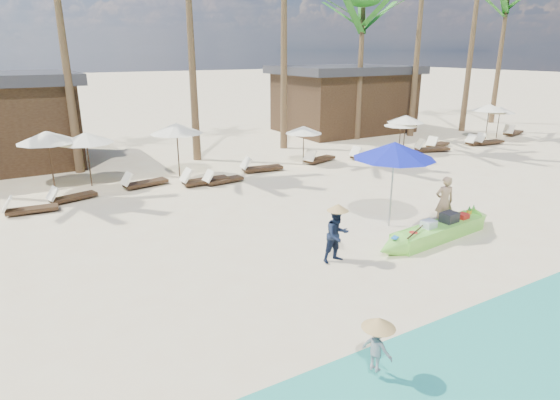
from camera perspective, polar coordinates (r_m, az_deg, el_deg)
ground at (r=11.30m, az=5.30°, el=-10.06°), size 240.00×240.00×0.00m
green_canoe at (r=14.46m, az=18.79°, el=-3.55°), size 5.57×1.05×0.71m
tourist at (r=15.31m, az=19.38°, el=-0.18°), size 0.69×0.58×1.61m
vendor_green at (r=12.14m, az=6.95°, el=-4.28°), size 0.71×0.55×1.46m
vendor_yellow at (r=8.20m, az=11.74°, el=-17.17°), size 0.48×0.63×0.87m
blue_umbrella at (r=14.45m, az=13.78°, el=5.89°), size 2.48×2.48×2.67m
resort_parasol_4 at (r=20.13m, az=-26.52°, el=6.90°), size 2.27×2.27×2.34m
lounger_4_left at (r=17.88m, az=-28.38°, el=-0.91°), size 1.73×0.66×0.57m
lounger_4_right at (r=18.66m, az=-24.22°, el=0.40°), size 1.77×0.94×0.58m
resort_parasol_5 at (r=20.10m, az=-22.59°, el=7.03°), size 2.14×2.14×2.20m
lounger_5_left at (r=19.60m, az=-16.41°, el=2.09°), size 1.91×0.87×0.63m
resort_parasol_6 at (r=20.57m, az=-12.51°, el=8.54°), size 2.27×2.27×2.34m
lounger_6_left at (r=19.40m, az=-9.42°, el=2.48°), size 1.99×0.62×0.68m
lounger_6_right at (r=19.46m, az=-7.16°, el=2.53°), size 1.73×0.67×0.58m
resort_parasol_7 at (r=22.60m, az=2.90°, el=8.54°), size 1.77×1.77×1.83m
lounger_7_left at (r=21.26m, az=-2.50°, el=4.02°), size 1.97×0.83×0.65m
lounger_7_right at (r=23.08m, az=4.68°, el=5.06°), size 1.95×1.08×0.63m
resort_parasol_8 at (r=25.65m, az=14.54°, el=9.10°), size 1.77×1.77×1.82m
lounger_8_left at (r=24.25m, az=10.16°, el=5.45°), size 1.86×0.81×0.61m
resort_parasol_9 at (r=25.94m, az=15.08°, el=9.54°), size 1.96×1.96×2.02m
lounger_9_left at (r=26.78m, az=17.84°, el=6.05°), size 2.00×1.16×0.65m
lounger_9_right at (r=28.09m, az=18.59°, el=6.48°), size 1.92×1.02×0.62m
resort_parasol_10 at (r=31.86m, az=24.17°, el=10.25°), size 2.08×2.08×2.15m
lounger_10_left at (r=30.07m, az=24.01°, el=6.57°), size 1.95×0.76×0.65m
lounger_10_right at (r=29.75m, az=22.88°, el=6.58°), size 1.80×0.63×0.60m
resort_parasol_11 at (r=32.54m, az=25.25°, el=9.91°), size 1.89×1.89×1.94m
lounger_11_left at (r=34.15m, az=26.49°, el=7.43°), size 2.06×1.06×0.67m
palm_6 at (r=29.41m, az=10.06°, el=21.00°), size 2.08×2.08×8.51m
palm_9 at (r=39.53m, az=25.88°, el=20.17°), size 2.08×2.08×9.82m
pavilion_east at (r=32.55m, az=7.76°, el=12.20°), size 8.80×6.60×4.30m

